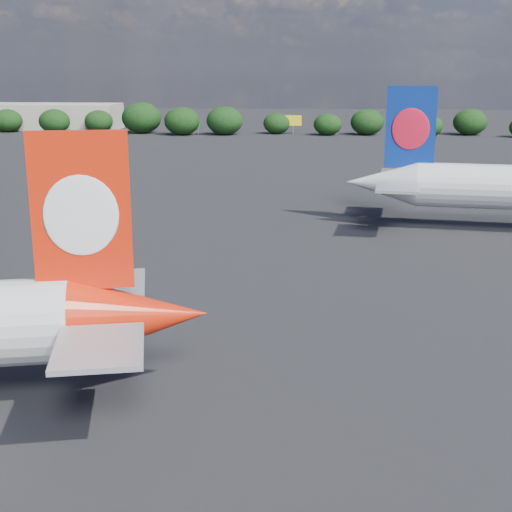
{
  "coord_description": "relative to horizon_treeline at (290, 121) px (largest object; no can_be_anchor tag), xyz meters",
  "views": [
    {
      "loc": [
        19.89,
        -31.87,
        19.82
      ],
      "look_at": [
        16.0,
        12.0,
        8.0
      ],
      "focal_mm": 50.0,
      "sensor_mm": 36.0,
      "label": 1
    }
  ],
  "objects": [
    {
      "name": "ground",
      "position": [
        -11.06,
        -120.28,
        -3.89
      ],
      "size": [
        500.0,
        500.0,
        0.0
      ],
      "primitive_type": "plane",
      "color": "black",
      "rests_on": "ground"
    },
    {
      "name": "terminal_building",
      "position": [
        -76.06,
        11.72,
        0.11
      ],
      "size": [
        42.0,
        16.0,
        8.0
      ],
      "color": "#A1998B",
      "rests_on": "ground"
    },
    {
      "name": "highway_sign",
      "position": [
        -29.06,
        -4.28,
        -0.76
      ],
      "size": [
        6.0,
        0.3,
        4.5
      ],
      "color": "#146424",
      "rests_on": "ground"
    },
    {
      "name": "billboard_yellow",
      "position": [
        0.94,
        1.72,
        -0.02
      ],
      "size": [
        5.0,
        0.3,
        5.5
      ],
      "color": "yellow",
      "rests_on": "ground"
    },
    {
      "name": "horizon_treeline",
      "position": [
        0.0,
        0.0,
        0.0
      ],
      "size": [
        204.85,
        15.8,
        9.19
      ],
      "color": "black",
      "rests_on": "ground"
    }
  ]
}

